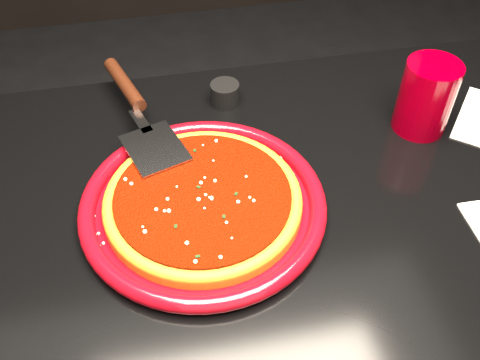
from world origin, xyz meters
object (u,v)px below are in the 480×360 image
(table, at_px, (265,352))
(cup, at_px, (426,97))
(pizza_server, at_px, (139,111))
(plate, at_px, (203,204))
(ramekin, at_px, (225,94))

(table, distance_m, cup, 0.55)
(pizza_server, bearing_deg, plate, -86.99)
(plate, xyz_separation_m, ramekin, (0.08, 0.24, 0.01))
(plate, bearing_deg, cup, 16.52)
(pizza_server, bearing_deg, ramekin, 0.76)
(cup, xyz_separation_m, ramekin, (-0.31, 0.13, -0.04))
(cup, height_order, ramekin, cup)
(plate, distance_m, cup, 0.40)
(cup, relative_size, ramekin, 2.42)
(table, xyz_separation_m, ramekin, (-0.02, 0.30, 0.39))
(plate, xyz_separation_m, pizza_server, (-0.07, 0.19, 0.03))
(pizza_server, xyz_separation_m, ramekin, (0.15, 0.05, -0.03))
(plate, relative_size, cup, 2.89)
(pizza_server, relative_size, ramekin, 6.79)
(pizza_server, height_order, ramekin, pizza_server)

